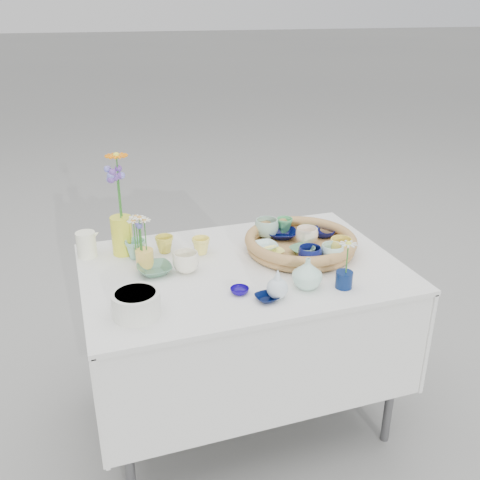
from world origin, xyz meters
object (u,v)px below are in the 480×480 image
object	(u,v)px
wicker_tray	(300,243)
tall_vase_yellow	(122,235)
display_table	(241,414)
bud_vase_seafoam	(307,273)

from	to	relation	value
wicker_tray	tall_vase_yellow	xyz separation A→B (m)	(-0.72, 0.22, 0.04)
tall_vase_yellow	display_table	bearing A→B (deg)	-31.74
bud_vase_seafoam	wicker_tray	bearing A→B (deg)	70.05
wicker_tray	bud_vase_seafoam	xyz separation A→B (m)	(-0.11, -0.30, 0.02)
display_table	wicker_tray	distance (m)	0.85
display_table	wicker_tray	xyz separation A→B (m)	(0.28, 0.05, 0.80)
wicker_tray	tall_vase_yellow	distance (m)	0.75
wicker_tray	tall_vase_yellow	bearing A→B (deg)	162.95
tall_vase_yellow	wicker_tray	bearing A→B (deg)	-17.05
display_table	tall_vase_yellow	xyz separation A→B (m)	(-0.44, 0.27, 0.85)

